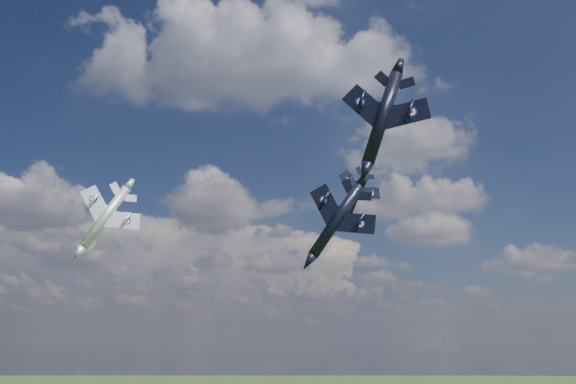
# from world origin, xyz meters

# --- Properties ---
(jet_lead_navy) EXTENTS (15.38, 18.85, 9.72)m
(jet_lead_navy) POSITION_xyz_m (7.32, 3.67, 77.81)
(jet_lead_navy) COLOR black
(jet_right_navy) EXTENTS (13.91, 16.70, 6.38)m
(jet_right_navy) POSITION_xyz_m (12.44, -17.15, 84.68)
(jet_right_navy) COLOR black
(jet_high_navy) EXTENTS (14.10, 15.85, 6.33)m
(jet_high_navy) POSITION_xyz_m (11.39, 25.64, 87.67)
(jet_high_navy) COLOR black
(jet_left_silver) EXTENTS (16.46, 19.23, 8.86)m
(jet_left_silver) POSITION_xyz_m (-30.37, 12.21, 80.76)
(jet_left_silver) COLOR #AAACB5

